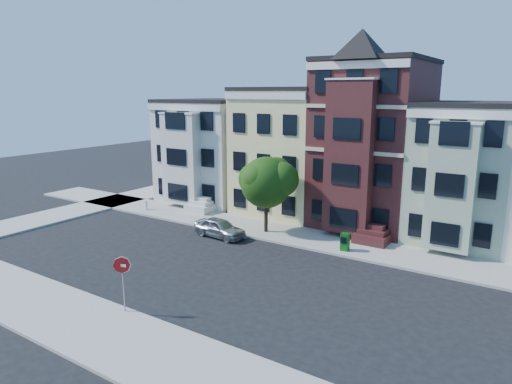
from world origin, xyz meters
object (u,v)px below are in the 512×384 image
Objects in this scene: street_tree at (266,186)px; parked_car at (220,228)px; fire_hydrant at (146,206)px; newspaper_box at (345,242)px; stop_sign at (123,281)px.

parked_car is (-2.27, -2.47, -2.81)m from street_tree.
fire_hydrant is at bearing -178.34° from street_tree.
stop_sign reaches higher than newspaper_box.
street_tree reaches higher than newspaper_box.
street_tree is 1.69× the size of parked_car.
street_tree is at bearing 77.98° from stop_sign.
street_tree reaches higher than fire_hydrant.
stop_sign reaches higher than parked_car.
street_tree is 5.93× the size of newspaper_box.
street_tree reaches higher than parked_car.
newspaper_box is at bearing 51.96° from stop_sign.
stop_sign is at bearing -46.44° from fire_hydrant.
parked_car is at bearing -171.82° from newspaper_box.
stop_sign is (12.83, -13.50, 1.17)m from fire_hydrant.
street_tree is 14.00m from stop_sign.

